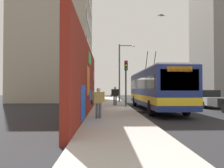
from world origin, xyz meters
TOP-DOWN VIEW (x-y plane):
  - ground_plane at (0.00, 0.00)m, footprint 80.00×80.00m
  - sidewalk_slab at (0.00, 1.60)m, footprint 48.00×3.20m
  - graffiti_wall at (-3.88, 3.35)m, footprint 14.25×0.32m
  - building_far_left at (13.77, 9.20)m, footprint 11.71×9.51m
  - city_bus at (-0.12, -1.80)m, footprint 11.69×2.49m
  - parked_car_silver at (2.40, -7.00)m, footprint 4.61×1.78m
  - parked_car_dark_gray at (7.96, -7.00)m, footprint 4.80×1.92m
  - parked_car_navy at (13.66, -7.00)m, footprint 4.89×1.81m
  - pedestrian_midblock at (2.87, 1.26)m, footprint 0.23×0.77m
  - pedestrian_near_wall at (-5.96, 2.52)m, footprint 0.22×0.72m
  - traffic_light at (1.62, 0.35)m, footprint 0.49×0.28m
  - street_lamp at (8.92, 0.23)m, footprint 0.44×1.97m
  - flying_pigeons at (0.25, -2.43)m, footprint 0.32×0.55m
  - curbside_puddle at (-1.80, -0.60)m, footprint 1.54×1.54m

SIDE VIEW (x-z plane):
  - ground_plane at x=0.00m, z-range 0.00..0.00m
  - curbside_puddle at x=-1.80m, z-range 0.00..0.00m
  - sidewalk_slab at x=0.00m, z-range 0.00..0.15m
  - parked_car_silver at x=2.40m, z-range 0.04..1.62m
  - parked_car_navy at x=13.66m, z-range 0.05..1.63m
  - parked_car_dark_gray at x=7.96m, z-range 0.05..1.63m
  - pedestrian_near_wall at x=-5.96m, z-range 0.28..1.87m
  - pedestrian_midblock at x=2.87m, z-range 0.31..2.04m
  - city_bus at x=-0.12m, z-range -0.71..4.19m
  - graffiti_wall at x=-3.88m, z-range 0.00..4.44m
  - traffic_light at x=1.62m, z-range 0.85..4.88m
  - street_lamp at x=8.92m, z-range 0.67..7.62m
  - flying_pigeons at x=0.25m, z-range 7.66..7.81m
  - building_far_left at x=13.77m, z-range 0.00..19.07m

